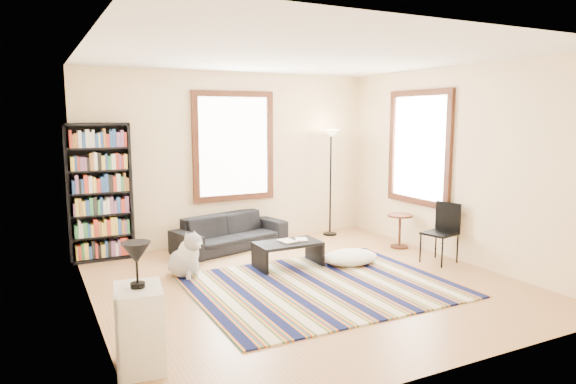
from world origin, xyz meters
name	(u,v)px	position (x,y,z in m)	size (l,w,h in m)	color
floor	(306,287)	(0.00, 0.00, -0.05)	(5.00, 5.00, 0.10)	#B37C52
ceiling	(307,51)	(0.00, 0.00, 2.85)	(5.00, 5.00, 0.10)	white
wall_back	(232,158)	(0.00, 2.55, 1.40)	(5.00, 0.10, 2.80)	beige
wall_front	(464,205)	(0.00, -2.55, 1.40)	(5.00, 0.10, 2.80)	beige
wall_left	(84,186)	(-2.55, 0.00, 1.40)	(0.10, 5.00, 2.80)	beige
wall_right	(460,164)	(2.55, 0.00, 1.40)	(0.10, 5.00, 2.80)	beige
window_back	(234,146)	(0.00, 2.47, 1.60)	(1.20, 0.06, 1.60)	white
window_right	(419,148)	(2.47, 0.80, 1.60)	(0.06, 1.20, 1.60)	white
rug	(322,286)	(0.11, -0.20, 0.01)	(3.11, 2.49, 0.02)	#0B1039
sofa	(230,232)	(-0.24, 2.05, 0.27)	(0.72, 1.84, 0.54)	black
bookshelf	(99,192)	(-2.14, 2.32, 1.00)	(0.90, 0.30, 2.00)	black
coffee_table	(288,255)	(0.11, 0.72, 0.18)	(0.90, 0.50, 0.36)	black
book_a	(281,242)	(0.01, 0.72, 0.37)	(0.25, 0.19, 0.02)	beige
book_b	(296,240)	(0.26, 0.77, 0.37)	(0.16, 0.22, 0.02)	beige
floor_cushion	(350,257)	(0.97, 0.44, 0.10)	(0.81, 0.61, 0.20)	beige
floor_lamp	(330,183)	(1.68, 2.15, 0.93)	(0.30, 0.30, 1.86)	black
side_table	(400,231)	(2.20, 0.88, 0.27)	(0.40, 0.40, 0.54)	#441B11
folding_chair	(439,233)	(2.15, -0.06, 0.43)	(0.42, 0.40, 0.86)	black
white_cabinet	(140,328)	(-2.30, -1.30, 0.35)	(0.38, 0.50, 0.70)	white
table_lamp	(137,265)	(-2.30, -1.30, 0.89)	(0.24, 0.24, 0.38)	black
dog	(183,254)	(-1.31, 0.97, 0.30)	(0.43, 0.61, 0.61)	#B3B3B3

